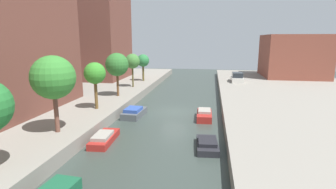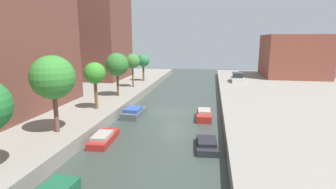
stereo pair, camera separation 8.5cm
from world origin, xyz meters
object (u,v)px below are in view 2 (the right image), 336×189
Objects in this scene: street_tree_4 at (133,61)px; street_tree_3 at (117,65)px; street_tree_2 at (95,74)px; moored_boat_right_2 at (204,115)px; street_tree_5 at (143,61)px; apartment_tower_far at (92,0)px; moored_boat_left_2 at (134,113)px; low_block_right at (293,56)px; street_tree_1 at (53,78)px; moored_boat_left_1 at (104,138)px; parked_car at (237,78)px; moored_boat_right_1 at (207,145)px.

street_tree_3 is at bearing -90.00° from street_tree_4.
street_tree_2 reaches higher than moored_boat_right_2.
street_tree_5 is 19.55m from moored_boat_right_2.
apartment_tower_far is 26.04m from moored_boat_left_2.
low_block_right is 2.06× the size of street_tree_3.
moored_boat_right_2 is (10.29, -10.45, -4.20)m from street_tree_4.
street_tree_5 is at bearing -12.60° from apartment_tower_far.
street_tree_2 is at bearing 90.00° from street_tree_1.
street_tree_4 is 1.32× the size of moored_boat_left_2.
street_tree_3 is 1.44× the size of moored_boat_left_2.
low_block_right is 29.64m from moored_boat_right_2.
moored_boat_right_2 is at bearing -23.10° from street_tree_3.
moored_boat_left_1 is (3.07, -11.60, -4.37)m from street_tree_3.
moored_boat_right_2 is at bearing 2.80° from moored_boat_left_2.
moored_boat_right_2 is (10.29, 1.58, -4.00)m from street_tree_2.
street_tree_3 is at bearing 125.28° from moored_boat_left_2.
street_tree_4 is (-25.03, -14.90, -0.11)m from low_block_right.
street_tree_2 reaches higher than moored_boat_left_2.
moored_boat_right_2 is at bearing -43.35° from apartment_tower_far.
street_tree_3 is 11.79m from street_tree_5.
street_tree_4 is 15.26m from moored_boat_right_2.
apartment_tower_far reaches higher than parked_car.
street_tree_1 is 30.02m from parked_car.
low_block_right reaches higher than street_tree_2.
moored_boat_right_1 is (10.71, -5.53, -4.09)m from street_tree_2.
moored_boat_left_1 is (-11.80, -24.88, -1.30)m from parked_car.
street_tree_2 is at bearing 118.61° from moored_boat_left_1.
street_tree_2 is 1.39× the size of moored_boat_right_1.
moored_boat_left_2 is at bearing -78.55° from street_tree_5.
moored_boat_left_2 is (3.35, 7.85, -4.54)m from street_tree_1.
moored_boat_right_2 is at bearing 38.51° from street_tree_1.
low_block_right is 2.84× the size of moored_boat_left_1.
apartment_tower_far reaches higher than street_tree_4.
parked_car is at bearing -1.22° from apartment_tower_far.
moored_boat_left_1 is (3.07, 0.98, -4.63)m from street_tree_1.
street_tree_4 is (8.97, -7.72, -9.37)m from apartment_tower_far.
moored_boat_left_1 is (3.07, -5.63, -4.07)m from street_tree_2.
low_block_right is 2.96× the size of moored_boat_left_2.
street_tree_4 reaches higher than street_tree_5.
moored_boat_left_2 is at bearing -56.38° from apartment_tower_far.
apartment_tower_far is 6.09× the size of street_tree_5.
apartment_tower_far is 7.08× the size of moored_boat_left_1.
low_block_right is 13.11m from parked_car.
street_tree_1 is (-25.03, -33.54, 0.25)m from low_block_right.
moored_boat_right_1 is (-14.33, -32.46, -4.40)m from low_block_right.
parked_car reaches higher than moored_boat_right_1.
street_tree_1 is 1.32× the size of parked_car.
street_tree_2 is 12.03m from street_tree_4.
street_tree_5 is 1.02× the size of parked_car.
moored_boat_right_1 is at bearing -99.54° from parked_car.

